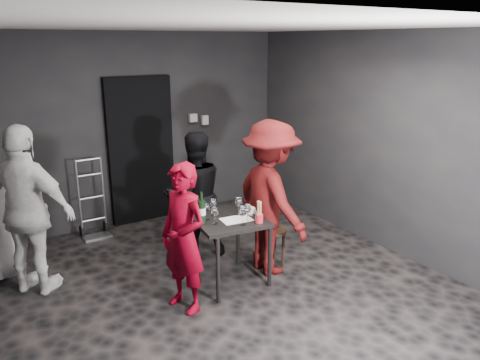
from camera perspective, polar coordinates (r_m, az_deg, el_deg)
floor at (r=5.17m, az=-1.34°, el=-13.17°), size 4.50×5.00×0.02m
ceiling at (r=4.49m, az=-1.59°, el=18.28°), size 4.50×5.00×0.02m
wall_back at (r=6.87m, az=-12.30°, el=6.04°), size 4.50×0.04×2.70m
wall_front at (r=2.94m, az=24.91°, el=-9.69°), size 4.50×0.04×2.70m
wall_right at (r=6.08m, az=17.09°, el=4.34°), size 0.04×5.00×2.70m
doorway at (r=6.87m, az=-11.97°, el=3.51°), size 0.95×0.10×2.10m
wallbox_upper at (r=7.13m, az=-5.76°, el=7.55°), size 0.12×0.06×0.12m
wallbox_lower at (r=7.23m, az=-4.32°, el=7.31°), size 0.10×0.06×0.14m
hand_truck at (r=6.68m, az=-17.32°, el=-4.88°), size 0.37×0.32×1.09m
tasting_table at (r=5.05m, az=-1.39°, el=-5.71°), size 0.72×0.72×0.75m
stool at (r=5.52m, az=4.10°, el=-6.98°), size 0.31×0.31×0.47m
server_red at (r=4.56m, az=-6.90°, el=-7.12°), size 0.50×0.62×1.49m
woman_black at (r=5.66m, az=-5.56°, el=-1.57°), size 0.85×0.55×1.62m
man_maroon at (r=5.19m, az=3.78°, el=-0.65°), size 0.64×1.34×2.06m
bystander_cream at (r=5.19m, az=-24.62°, el=-1.67°), size 1.30×1.33×2.15m
tasting_mat at (r=4.97m, az=-0.44°, el=-4.83°), size 0.34×0.25×0.00m
wine_glass_a at (r=4.84m, az=-3.08°, el=-4.26°), size 0.09×0.09×0.20m
wine_glass_b at (r=4.95m, az=-4.06°, el=-3.79°), size 0.08×0.08×0.19m
wine_glass_c at (r=5.06m, az=-3.26°, el=-3.24°), size 0.09×0.09×0.20m
wine_glass_d at (r=4.79m, az=0.31°, el=-4.25°), size 0.10×0.10×0.22m
wine_glass_e at (r=4.91m, az=0.94°, el=-3.89°), size 0.09×0.09×0.20m
wine_glass_f at (r=5.05m, az=-0.16°, el=-3.16°), size 0.10×0.10×0.22m
wine_bottle at (r=4.85m, az=-4.69°, el=-3.83°), size 0.08×0.08×0.34m
breadstick_cup at (r=4.86m, az=2.36°, el=-3.94°), size 0.08×0.08×0.26m
reserved_card at (r=5.09m, az=1.16°, el=-3.71°), size 0.10×0.14×0.10m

